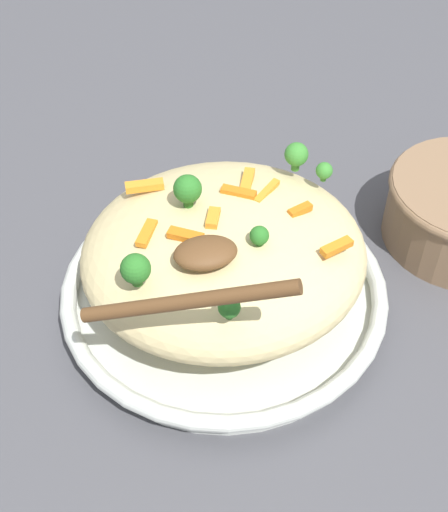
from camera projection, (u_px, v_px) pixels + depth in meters
The scene contains 19 objects.
ground_plane at pixel (224, 306), 0.72m from camera, with size 2.40×2.40×0.00m, color #4C4C51.
serving_bowl at pixel (224, 293), 0.70m from camera, with size 0.33×0.33×0.04m.
pasta_mound at pixel (224, 252), 0.66m from camera, with size 0.28×0.26×0.09m, color #DBC689.
carrot_piece_0 at pixel (300, 210), 0.64m from camera, with size 0.02×0.01×0.01m, color orange.
carrot_piece_1 at pixel (247, 181), 0.67m from camera, with size 0.03×0.01×0.01m, color orange.
carrot_piece_2 at pixel (337, 247), 0.61m from camera, with size 0.03×0.01×0.01m, color orange.
carrot_piece_3 at pixel (186, 236), 0.61m from camera, with size 0.03×0.01×0.01m, color orange.
carrot_piece_4 at pixel (238, 193), 0.66m from camera, with size 0.03×0.01×0.01m, color orange.
carrot_piece_5 at pixel (147, 234), 0.62m from camera, with size 0.03×0.01×0.01m, color orange.
carrot_piece_6 at pixel (267, 192), 0.66m from camera, with size 0.04×0.01×0.01m, color orange.
carrot_piece_7 at pixel (213, 217), 0.63m from camera, with size 0.02×0.01×0.01m, color orange.
carrot_piece_8 at pixel (145, 186), 0.67m from camera, with size 0.04×0.01×0.01m, color orange.
broccoli_floret_0 at pixel (259, 236), 0.60m from camera, with size 0.02×0.02×0.02m.
broccoli_floret_1 at pixel (188, 189), 0.63m from camera, with size 0.03×0.03×0.03m.
broccoli_floret_2 at pixel (296, 155), 0.68m from camera, with size 0.02×0.02×0.03m.
broccoli_floret_3 at pixel (229, 307), 0.55m from camera, with size 0.02×0.02×0.02m.
broccoli_floret_4 at pixel (324, 171), 0.67m from camera, with size 0.02×0.02×0.02m.
broccoli_floret_5 at pixel (136, 269), 0.57m from camera, with size 0.03×0.03×0.03m.
serving_spoon at pixel (199, 270), 0.56m from camera, with size 0.16×0.13×0.08m.
Camera 1 is at (0.10, 0.46, 0.55)m, focal length 48.30 mm.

